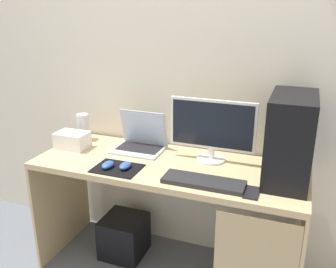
% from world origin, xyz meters
% --- Properties ---
extents(wall_back, '(4.00, 0.05, 2.60)m').
position_xyz_m(wall_back, '(0.00, 0.33, 1.30)').
color(wall_back, beige).
rests_on(wall_back, ground_plane).
extents(desk, '(1.55, 0.58, 0.74)m').
position_xyz_m(desk, '(0.02, -0.01, 0.60)').
color(desk, tan).
rests_on(desk, ground_plane).
extents(pc_tower, '(0.22, 0.41, 0.45)m').
position_xyz_m(pc_tower, '(0.65, 0.03, 0.96)').
color(pc_tower, black).
rests_on(pc_tower, desk).
extents(monitor, '(0.50, 0.17, 0.37)m').
position_xyz_m(monitor, '(0.22, 0.13, 0.93)').
color(monitor, white).
rests_on(monitor, desk).
extents(laptop, '(0.31, 0.24, 0.24)m').
position_xyz_m(laptop, '(-0.24, 0.15, 0.79)').
color(laptop, '#B7BCC6').
rests_on(laptop, desk).
extents(speaker, '(0.08, 0.08, 0.18)m').
position_xyz_m(speaker, '(-0.68, 0.18, 0.83)').
color(speaker, silver).
rests_on(speaker, desk).
extents(projector, '(0.20, 0.14, 0.10)m').
position_xyz_m(projector, '(-0.66, 0.02, 0.79)').
color(projector, white).
rests_on(projector, desk).
extents(keyboard, '(0.42, 0.14, 0.02)m').
position_xyz_m(keyboard, '(0.26, -0.18, 0.75)').
color(keyboard, '#232326').
rests_on(keyboard, desk).
extents(mousepad, '(0.26, 0.20, 0.00)m').
position_xyz_m(mousepad, '(-0.24, -0.17, 0.74)').
color(mousepad, black).
rests_on(mousepad, desk).
extents(mouse_left, '(0.06, 0.10, 0.03)m').
position_xyz_m(mouse_left, '(-0.19, -0.16, 0.76)').
color(mouse_left, '#2D51B2').
rests_on(mouse_left, mousepad).
extents(mouse_right, '(0.06, 0.10, 0.03)m').
position_xyz_m(mouse_right, '(-0.29, -0.18, 0.76)').
color(mouse_right, '#2D51B2').
rests_on(mouse_right, mousepad).
extents(cell_phone, '(0.07, 0.13, 0.01)m').
position_xyz_m(cell_phone, '(0.50, -0.19, 0.74)').
color(cell_phone, black).
rests_on(cell_phone, desk).
extents(subwoofer, '(0.27, 0.27, 0.27)m').
position_xyz_m(subwoofer, '(-0.33, 0.05, 0.14)').
color(subwoofer, black).
rests_on(subwoofer, ground_plane).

